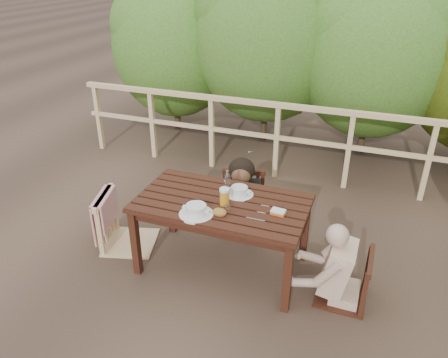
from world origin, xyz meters
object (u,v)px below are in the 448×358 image
(soup_far, at_px, (239,191))
(chair_left, at_px, (126,199))
(woman, at_px, (243,169))
(soup_near, at_px, (196,210))
(bottle, at_px, (227,183))
(chair_far, at_px, (242,181))
(butter_tub, at_px, (278,213))
(diner_right, at_px, (353,242))
(beer_glass, at_px, (225,197))
(table, at_px, (222,235))
(tumbler, at_px, (227,210))
(bread_roll, at_px, (220,212))
(chair_right, at_px, (347,256))

(soup_far, bearing_deg, chair_left, -171.66)
(woman, distance_m, soup_near, 1.13)
(bottle, bearing_deg, chair_far, 96.30)
(soup_near, bearing_deg, butter_tub, 20.19)
(diner_right, height_order, beer_glass, diner_right)
(table, xyz_separation_m, soup_near, (-0.13, -0.27, 0.40))
(table, height_order, tumbler, tumbler)
(chair_left, xyz_separation_m, diner_right, (2.14, -0.05, 0.06))
(butter_tub, bearing_deg, chair_far, 129.73)
(diner_right, xyz_separation_m, soup_near, (-1.27, -0.23, 0.16))
(table, xyz_separation_m, tumbler, (0.10, -0.16, 0.38))
(woman, bearing_deg, soup_far, 92.64)
(bread_roll, distance_m, butter_tub, 0.49)
(beer_glass, height_order, butter_tub, beer_glass)
(chair_far, relative_size, diner_right, 0.83)
(diner_right, bearing_deg, soup_near, 100.99)
(bread_roll, distance_m, tumbler, 0.07)
(chair_left, relative_size, tumbler, 14.11)
(table, xyz_separation_m, chair_left, (-1.00, 0.01, 0.17))
(chair_left, relative_size, chair_right, 1.19)
(woman, bearing_deg, bread_roll, 85.06)
(bread_roll, bearing_deg, bottle, 100.23)
(chair_far, height_order, bread_roll, chair_far)
(chair_far, height_order, tumbler, chair_far)
(chair_left, xyz_separation_m, chair_right, (2.11, -0.05, -0.08))
(diner_right, relative_size, butter_tub, 9.90)
(soup_far, bearing_deg, woman, 105.14)
(diner_right, xyz_separation_m, butter_tub, (-0.63, 0.01, 0.14))
(tumbler, bearing_deg, chair_left, 171.22)
(chair_right, xyz_separation_m, tumbler, (-1.01, -0.12, 0.29))
(chair_right, bearing_deg, soup_far, -101.27)
(soup_far, xyz_separation_m, bread_roll, (-0.04, -0.39, -0.01))
(tumbler, distance_m, butter_tub, 0.43)
(diner_right, height_order, soup_near, diner_right)
(bread_roll, bearing_deg, woman, 97.56)
(diner_right, bearing_deg, chair_right, 90.73)
(soup_far, bearing_deg, chair_far, 105.58)
(chair_far, bearing_deg, chair_right, -48.78)
(chair_right, relative_size, woman, 0.71)
(soup_far, xyz_separation_m, tumbler, (0.00, -0.33, -0.01))
(beer_glass, xyz_separation_m, butter_tub, (0.47, 0.01, -0.06))
(chair_far, relative_size, bottle, 4.05)
(chair_left, bearing_deg, soup_far, -97.28)
(woman, relative_size, beer_glass, 7.27)
(diner_right, relative_size, tumbler, 15.80)
(chair_far, distance_m, soup_near, 1.13)
(chair_left, xyz_separation_m, bread_roll, (1.06, -0.23, 0.21))
(chair_left, distance_m, chair_far, 1.24)
(table, height_order, diner_right, diner_right)
(chair_left, relative_size, chair_far, 1.08)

